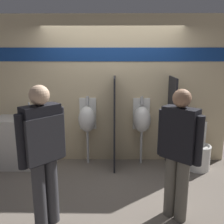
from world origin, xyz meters
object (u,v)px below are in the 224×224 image
person_with_lanyard (179,150)px  cell_phone (39,119)px  urinal_far (142,119)px  sink_basin (27,114)px  toilet (197,150)px  person_in_vest (43,147)px  urinal_near_counter (87,119)px

person_with_lanyard → cell_phone: bearing=8.5°
cell_phone → urinal_far: urinal_far is taller
sink_basin → cell_phone: size_ratio=2.43×
sink_basin → urinal_far: (2.07, 0.07, -0.11)m
sink_basin → toilet: (3.07, -0.10, -0.64)m
toilet → person_in_vest: person_in_vest is taller
person_in_vest → person_with_lanyard: bearing=-40.7°
person_in_vest → cell_phone: bearing=62.0°
urinal_near_counter → urinal_far: same height
sink_basin → urinal_near_counter: size_ratio=0.27×
sink_basin → person_in_vest: bearing=-65.8°
urinal_far → person_with_lanyard: size_ratio=0.77×
toilet → person_with_lanyard: size_ratio=0.59×
cell_phone → person_with_lanyard: (2.08, -1.37, -0.01)m
urinal_near_counter → toilet: 2.07m
cell_phone → person_with_lanyard: size_ratio=0.09×
toilet → person_with_lanyard: person_with_lanyard is taller
urinal_far → toilet: urinal_far is taller
sink_basin → person_with_lanyard: 2.80m
cell_phone → urinal_near_counter: 0.84m
urinal_far → toilet: size_ratio=1.31×
sink_basin → toilet: size_ratio=0.35×
sink_basin → toilet: bearing=-1.8°
cell_phone → person_with_lanyard: person_with_lanyard is taller
person_in_vest → person_with_lanyard: 1.59m
sink_basin → person_with_lanyard: size_ratio=0.21×
sink_basin → toilet: sink_basin is taller
sink_basin → person_with_lanyard: person_with_lanyard is taller
cell_phone → person_with_lanyard: 2.49m
cell_phone → toilet: size_ratio=0.14×
toilet → urinal_near_counter: bearing=175.2°
urinal_far → person_in_vest: bearing=-126.7°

